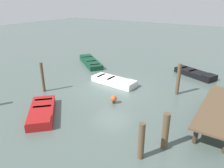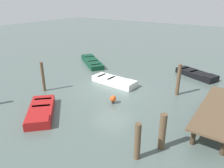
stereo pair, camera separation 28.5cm
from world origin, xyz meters
name	(u,v)px [view 2 (the right image)]	position (x,y,z in m)	size (l,w,h in m)	color
ground_plane	(112,89)	(0.00, 0.00, 0.00)	(80.00, 80.00, 0.00)	#4C5B56
dock_segment	(219,110)	(0.77, 6.63, 0.84)	(5.23, 1.65, 0.95)	brown
rowboat_dark_green	(92,62)	(-3.68, -4.79, 0.22)	(3.34, 3.98, 0.46)	#0C3823
rowboat_black	(196,74)	(-5.64, 4.05, 0.22)	(2.31, 3.36, 0.46)	black
rowboat_red	(41,111)	(4.90, -1.13, 0.22)	(3.01, 3.00, 0.46)	maroon
rowboat_white	(114,81)	(-0.81, -0.36, 0.22)	(1.33, 3.35, 0.46)	silver
mooring_piling_near_left	(162,132)	(3.85, 5.07, 0.79)	(0.28, 0.28, 1.57)	brown
mooring_piling_near_right	(43,77)	(2.77, -3.50, 0.97)	(0.19, 0.19, 1.95)	brown
mooring_piling_far_right	(178,80)	(-1.56, 3.89, 1.00)	(0.23, 0.23, 2.00)	brown
mooring_piling_mid_left	(138,141)	(4.93, 4.54, 0.77)	(0.24, 0.24, 1.53)	brown
marker_buoy	(113,99)	(1.70, 1.24, 0.29)	(0.36, 0.36, 0.48)	#262626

